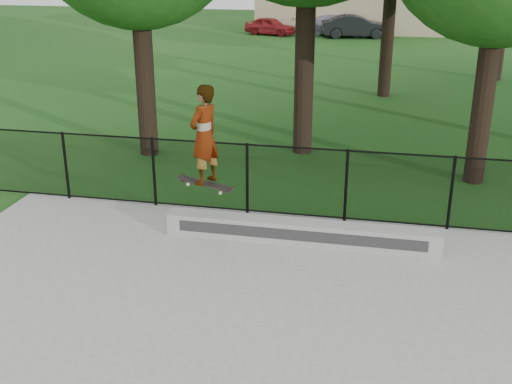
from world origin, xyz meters
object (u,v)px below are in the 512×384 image
at_px(car_b, 356,26).
at_px(skater_airborne, 204,136).
at_px(grind_ledge, 301,232).
at_px(car_a, 270,26).
at_px(car_c, 339,25).

distance_m(car_b, skater_airborne, 29.47).
relative_size(grind_ledge, car_a, 1.61).
distance_m(car_b, car_c, 1.38).
height_order(car_a, car_c, car_c).
height_order(car_c, skater_airborne, skater_airborne).
bearing_deg(car_b, skater_airborne, 168.06).
distance_m(grind_ledge, car_a, 29.99).
height_order(grind_ledge, car_b, car_b).
bearing_deg(skater_airborne, car_a, 98.39).
xyz_separation_m(car_a, car_b, (5.27, -0.24, 0.13)).
relative_size(car_c, skater_airborne, 1.96).
bearing_deg(car_a, car_c, -65.08).
xyz_separation_m(car_b, car_c, (-1.06, 0.87, -0.06)).
bearing_deg(skater_airborne, grind_ledge, 9.68).
xyz_separation_m(grind_ledge, car_a, (-6.09, 29.36, 0.27)).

